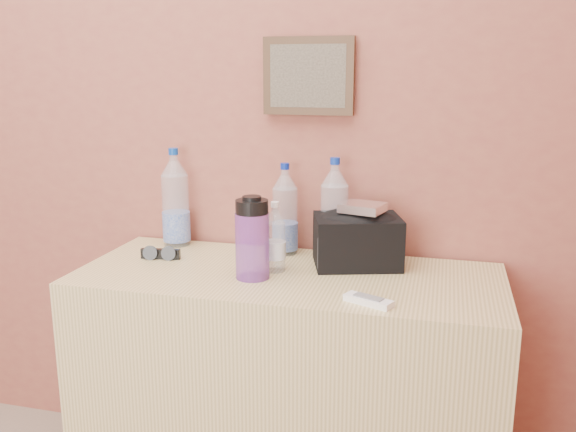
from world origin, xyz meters
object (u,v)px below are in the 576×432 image
object	(u,v)px
pet_large_c	(334,214)
ac_remote	(368,301)
pet_small	(275,241)
foil_packet	(362,207)
pet_large_b	(285,214)
toiletry_bag	(357,238)
pet_large_a	(175,203)
sunglasses	(161,254)
dresser	(288,393)
nalgene_bottle	(252,238)

from	to	relation	value
pet_large_c	ac_remote	size ratio (longest dim) A/B	2.49
pet_small	ac_remote	size ratio (longest dim) A/B	1.63
foil_packet	pet_small	bearing A→B (deg)	-158.23
pet_large_b	toiletry_bag	xyz separation A→B (m)	(0.26, -0.07, -0.05)
pet_small	pet_large_c	bearing A→B (deg)	51.82
pet_large_a	sunglasses	xyz separation A→B (m)	(0.02, -0.17, -0.14)
dresser	ac_remote	bearing A→B (deg)	-35.48
pet_large_c	toiletry_bag	distance (m)	0.13
foil_packet	dresser	bearing A→B (deg)	-151.05
toiletry_bag	foil_packet	bearing A→B (deg)	-64.91
dresser	pet_large_c	xyz separation A→B (m)	(0.10, 0.20, 0.55)
pet_large_a	pet_small	size ratio (longest dim) A/B	1.58
pet_large_a	foil_packet	size ratio (longest dim) A/B	2.74
toiletry_bag	ac_remote	bearing A→B (deg)	-93.37
pet_large_b	pet_small	bearing A→B (deg)	-84.23
pet_large_b	dresser	bearing A→B (deg)	-72.70
pet_large_b	foil_packet	size ratio (longest dim) A/B	2.44
pet_large_c	toiletry_bag	bearing A→B (deg)	-38.66
nalgene_bottle	toiletry_bag	xyz separation A→B (m)	(0.28, 0.20, -0.03)
dresser	pet_large_b	distance (m)	0.58
toiletry_bag	pet_large_b	bearing A→B (deg)	146.90
dresser	pet_large_a	size ratio (longest dim) A/B	3.76
pet_large_b	ac_remote	size ratio (longest dim) A/B	2.31
pet_large_b	pet_small	size ratio (longest dim) A/B	1.41
sunglasses	ac_remote	bearing A→B (deg)	-27.18
nalgene_bottle	ac_remote	size ratio (longest dim) A/B	1.86
pet_large_a	ac_remote	size ratio (longest dim) A/B	2.58
nalgene_bottle	ac_remote	distance (m)	0.40
dresser	pet_small	distance (m)	0.50
pet_large_a	pet_large_b	size ratio (longest dim) A/B	1.12
pet_large_b	ac_remote	xyz separation A→B (m)	(0.34, -0.40, -0.13)
nalgene_bottle	foil_packet	bearing A→B (deg)	31.24
dresser	foil_packet	world-z (taller)	foil_packet
pet_large_a	pet_large_c	bearing A→B (deg)	-0.72
pet_large_a	foil_packet	xyz separation A→B (m)	(0.67, -0.10, 0.04)
pet_small	toiletry_bag	world-z (taller)	pet_small
toiletry_bag	foil_packet	world-z (taller)	foil_packet
nalgene_bottle	foil_packet	xyz separation A→B (m)	(0.30, 0.18, 0.07)
pet_large_b	pet_large_c	size ratio (longest dim) A/B	0.93
dresser	pet_large_a	xyz separation A→B (m)	(-0.47, 0.21, 0.56)
pet_large_c	nalgene_bottle	distance (m)	0.33
nalgene_bottle	pet_large_b	bearing A→B (deg)	84.30
nalgene_bottle	sunglasses	bearing A→B (deg)	163.54
dresser	nalgene_bottle	bearing A→B (deg)	-143.96
dresser	pet_small	size ratio (longest dim) A/B	5.95
dresser	toiletry_bag	bearing A→B (deg)	34.72
sunglasses	foil_packet	size ratio (longest dim) A/B	1.03
dresser	foil_packet	distance (m)	0.64
pet_large_c	pet_small	xyz separation A→B (m)	(-0.15, -0.19, -0.05)
pet_small	nalgene_bottle	distance (m)	0.10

